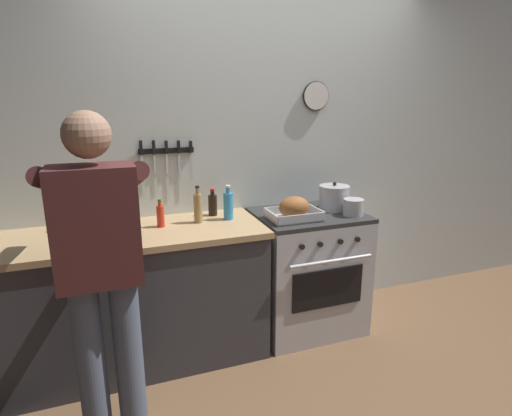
{
  "coord_description": "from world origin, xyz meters",
  "views": [
    {
      "loc": [
        -1.13,
        -1.58,
        1.72
      ],
      "look_at": [
        -0.24,
        0.85,
        1.02
      ],
      "focal_mm": 29.03,
      "sensor_mm": 36.0,
      "label": 1
    }
  ],
  "objects_px": {
    "bottle_cooking_oil": "(75,214)",
    "bottle_hot_sauce": "(160,216)",
    "stock_pot": "(334,197)",
    "bottle_soy_sauce": "(213,204)",
    "bottle_olive_oil": "(121,205)",
    "bottle_vinegar": "(198,207)",
    "person_cook": "(100,262)",
    "bottle_dish_soap": "(228,205)",
    "stove": "(307,271)",
    "saucepan": "(353,207)",
    "cutting_board": "(97,237)",
    "roasting_pan": "(294,210)"
  },
  "relations": [
    {
      "from": "saucepan",
      "to": "bottle_vinegar",
      "type": "height_order",
      "value": "bottle_vinegar"
    },
    {
      "from": "stock_pot",
      "to": "bottle_dish_soap",
      "type": "height_order",
      "value": "bottle_dish_soap"
    },
    {
      "from": "cutting_board",
      "to": "bottle_vinegar",
      "type": "height_order",
      "value": "bottle_vinegar"
    },
    {
      "from": "bottle_hot_sauce",
      "to": "bottle_dish_soap",
      "type": "bearing_deg",
      "value": 1.55
    },
    {
      "from": "bottle_cooking_oil",
      "to": "cutting_board",
      "type": "bearing_deg",
      "value": -59.88
    },
    {
      "from": "person_cook",
      "to": "bottle_vinegar",
      "type": "bearing_deg",
      "value": -57.1
    },
    {
      "from": "bottle_dish_soap",
      "to": "roasting_pan",
      "type": "bearing_deg",
      "value": -20.33
    },
    {
      "from": "bottle_cooking_oil",
      "to": "bottle_hot_sauce",
      "type": "distance_m",
      "value": 0.52
    },
    {
      "from": "saucepan",
      "to": "bottle_cooking_oil",
      "type": "bearing_deg",
      "value": 170.75
    },
    {
      "from": "person_cook",
      "to": "bottle_dish_soap",
      "type": "xyz_separation_m",
      "value": [
        0.83,
        0.64,
        0.05
      ]
    },
    {
      "from": "bottle_vinegar",
      "to": "bottle_soy_sauce",
      "type": "bearing_deg",
      "value": 45.45
    },
    {
      "from": "bottle_soy_sauce",
      "to": "bottle_vinegar",
      "type": "xyz_separation_m",
      "value": [
        -0.13,
        -0.14,
        0.03
      ]
    },
    {
      "from": "bottle_dish_soap",
      "to": "stock_pot",
      "type": "bearing_deg",
      "value": -1.6
    },
    {
      "from": "stove",
      "to": "cutting_board",
      "type": "xyz_separation_m",
      "value": [
        -1.43,
        -0.07,
        0.46
      ]
    },
    {
      "from": "bottle_vinegar",
      "to": "bottle_cooking_oil",
      "type": "xyz_separation_m",
      "value": [
        -0.76,
        0.09,
        0.0
      ]
    },
    {
      "from": "stock_pot",
      "to": "bottle_cooking_oil",
      "type": "relative_size",
      "value": 0.87
    },
    {
      "from": "bottle_olive_oil",
      "to": "bottle_cooking_oil",
      "type": "height_order",
      "value": "bottle_olive_oil"
    },
    {
      "from": "bottle_soy_sauce",
      "to": "bottle_hot_sauce",
      "type": "height_order",
      "value": "bottle_soy_sauce"
    },
    {
      "from": "bottle_soy_sauce",
      "to": "bottle_vinegar",
      "type": "relative_size",
      "value": 0.77
    },
    {
      "from": "bottle_olive_oil",
      "to": "bottle_dish_soap",
      "type": "relative_size",
      "value": 1.28
    },
    {
      "from": "stock_pot",
      "to": "cutting_board",
      "type": "bearing_deg",
      "value": -176.51
    },
    {
      "from": "stove",
      "to": "bottle_cooking_oil",
      "type": "bearing_deg",
      "value": 174.81
    },
    {
      "from": "bottle_dish_soap",
      "to": "person_cook",
      "type": "bearing_deg",
      "value": -142.04
    },
    {
      "from": "roasting_pan",
      "to": "bottle_olive_oil",
      "type": "bearing_deg",
      "value": 165.04
    },
    {
      "from": "person_cook",
      "to": "saucepan",
      "type": "xyz_separation_m",
      "value": [
        1.68,
        0.44,
        0.01
      ]
    },
    {
      "from": "stove",
      "to": "bottle_dish_soap",
      "type": "bearing_deg",
      "value": 174.78
    },
    {
      "from": "stove",
      "to": "bottle_cooking_oil",
      "type": "height_order",
      "value": "bottle_cooking_oil"
    },
    {
      "from": "person_cook",
      "to": "bottle_olive_oil",
      "type": "bearing_deg",
      "value": -23.25
    },
    {
      "from": "cutting_board",
      "to": "bottle_cooking_oil",
      "type": "xyz_separation_m",
      "value": [
        -0.12,
        0.21,
        0.1
      ]
    },
    {
      "from": "saucepan",
      "to": "cutting_board",
      "type": "relative_size",
      "value": 0.4
    },
    {
      "from": "bottle_olive_oil",
      "to": "bottle_vinegar",
      "type": "relative_size",
      "value": 1.22
    },
    {
      "from": "stove",
      "to": "stock_pot",
      "type": "xyz_separation_m",
      "value": [
        0.22,
        0.03,
        0.54
      ]
    },
    {
      "from": "stove",
      "to": "bottle_hot_sauce",
      "type": "distance_m",
      "value": 1.17
    },
    {
      "from": "stove",
      "to": "bottle_olive_oil",
      "type": "relative_size",
      "value": 2.95
    },
    {
      "from": "stove",
      "to": "person_cook",
      "type": "relative_size",
      "value": 0.54
    },
    {
      "from": "stock_pot",
      "to": "bottle_soy_sauce",
      "type": "xyz_separation_m",
      "value": [
        -0.89,
        0.16,
        -0.01
      ]
    },
    {
      "from": "roasting_pan",
      "to": "bottle_soy_sauce",
      "type": "xyz_separation_m",
      "value": [
        -0.5,
        0.29,
        0.01
      ]
    },
    {
      "from": "stock_pot",
      "to": "bottle_soy_sauce",
      "type": "relative_size",
      "value": 1.17
    },
    {
      "from": "stock_pot",
      "to": "bottle_hot_sauce",
      "type": "distance_m",
      "value": 1.27
    },
    {
      "from": "person_cook",
      "to": "bottle_hot_sauce",
      "type": "relative_size",
      "value": 9.1
    },
    {
      "from": "stove",
      "to": "bottle_dish_soap",
      "type": "distance_m",
      "value": 0.81
    },
    {
      "from": "bottle_dish_soap",
      "to": "bottle_hot_sauce",
      "type": "xyz_separation_m",
      "value": [
        -0.46,
        -0.01,
        -0.02
      ]
    },
    {
      "from": "stove",
      "to": "saucepan",
      "type": "bearing_deg",
      "value": -30.07
    },
    {
      "from": "saucepan",
      "to": "bottle_dish_soap",
      "type": "height_order",
      "value": "bottle_dish_soap"
    },
    {
      "from": "roasting_pan",
      "to": "stock_pot",
      "type": "bearing_deg",
      "value": 18.91
    },
    {
      "from": "bottle_olive_oil",
      "to": "bottle_hot_sauce",
      "type": "distance_m",
      "value": 0.28
    },
    {
      "from": "bottle_dish_soap",
      "to": "cutting_board",
      "type": "bearing_deg",
      "value": -171.68
    },
    {
      "from": "stock_pot",
      "to": "person_cook",
      "type": "bearing_deg",
      "value": -159.19
    },
    {
      "from": "saucepan",
      "to": "bottle_vinegar",
      "type": "relative_size",
      "value": 0.58
    },
    {
      "from": "roasting_pan",
      "to": "saucepan",
      "type": "relative_size",
      "value": 2.45
    }
  ]
}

